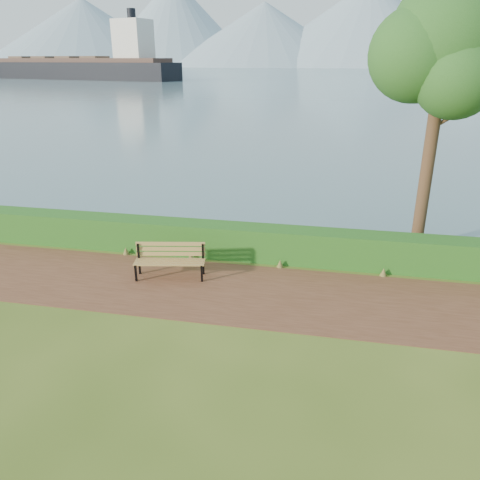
# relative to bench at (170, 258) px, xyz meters

# --- Properties ---
(ground) EXTENTS (140.00, 140.00, 0.00)m
(ground) POSITION_rel_bench_xyz_m (1.31, -0.85, -0.55)
(ground) COLOR #415618
(ground) RESTS_ON ground
(path) EXTENTS (40.00, 3.40, 0.01)m
(path) POSITION_rel_bench_xyz_m (1.31, -0.55, -0.55)
(path) COLOR #56311D
(path) RESTS_ON ground
(hedge) EXTENTS (32.00, 0.85, 1.00)m
(hedge) POSITION_rel_bench_xyz_m (1.31, 1.75, -0.05)
(hedge) COLOR #1B4F16
(hedge) RESTS_ON ground
(water) EXTENTS (700.00, 510.00, 0.00)m
(water) POSITION_rel_bench_xyz_m (1.31, 259.15, -0.55)
(water) COLOR #486674
(water) RESTS_ON ground
(mountains) EXTENTS (585.00, 190.00, 70.00)m
(mountains) POSITION_rel_bench_xyz_m (-7.86, 405.20, 27.14)
(mountains) COLOR #7B94A4
(mountains) RESTS_ON ground
(bench) EXTENTS (1.99, 0.91, 0.96)m
(bench) POSITION_rel_bench_xyz_m (0.00, 0.00, 0.00)
(bench) COLOR black
(bench) RESTS_ON ground
(tree) EXTENTS (4.10, 3.36, 8.02)m
(tree) POSITION_rel_bench_xyz_m (6.98, 3.49, 5.41)
(tree) COLOR #3A2318
(tree) RESTS_ON ground
(cargo_ship) EXTENTS (66.93, 25.45, 20.13)m
(cargo_ship) POSITION_rel_bench_xyz_m (-70.20, 122.57, 2.45)
(cargo_ship) COLOR black
(cargo_ship) RESTS_ON ground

